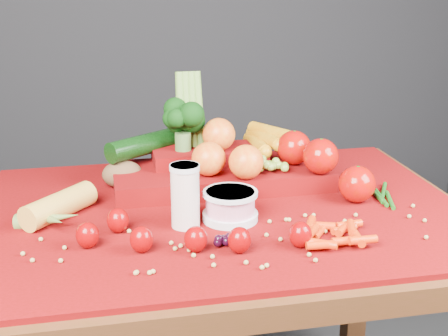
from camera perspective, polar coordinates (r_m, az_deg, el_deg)
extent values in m
cube|color=#39220D|center=(1.40, 0.17, -5.09)|extent=(1.10, 0.80, 0.05)
cube|color=#39220D|center=(1.86, -17.09, -12.67)|extent=(0.06, 0.06, 0.70)
cube|color=#39220D|center=(1.99, 12.00, -10.00)|extent=(0.06, 0.06, 0.70)
cube|color=#6A0308|center=(1.39, 0.17, -3.93)|extent=(1.05, 0.75, 0.01)
cylinder|color=beige|center=(1.28, -3.57, -2.56)|extent=(0.06, 0.06, 0.13)
cylinder|color=silver|center=(1.26, -3.63, 0.06)|extent=(0.06, 0.06, 0.01)
cylinder|color=silver|center=(1.33, 0.57, -4.42)|extent=(0.12, 0.12, 0.02)
cylinder|color=pink|center=(1.32, 0.58, -3.13)|extent=(0.10, 0.10, 0.05)
cylinder|color=silver|center=(1.31, 0.58, -2.32)|extent=(0.12, 0.12, 0.01)
ellipsoid|color=#7B0000|center=(1.28, -9.69, -4.74)|extent=(0.04, 0.04, 0.05)
cone|color=#0F450C|center=(1.27, -9.75, -3.72)|extent=(0.03, 0.03, 0.01)
ellipsoid|color=#7B0000|center=(1.23, -12.38, -6.02)|extent=(0.04, 0.04, 0.05)
cone|color=#0F450C|center=(1.22, -12.46, -4.96)|extent=(0.03, 0.03, 0.01)
ellipsoid|color=#7B0000|center=(1.19, -7.55, -6.49)|extent=(0.04, 0.04, 0.05)
cone|color=#0F450C|center=(1.18, -7.60, -5.41)|extent=(0.03, 0.03, 0.01)
ellipsoid|color=#7B0000|center=(1.18, -2.61, -6.53)|extent=(0.04, 0.04, 0.05)
cone|color=#0F450C|center=(1.17, -2.62, -5.44)|extent=(0.03, 0.03, 0.01)
ellipsoid|color=#7B0000|center=(1.18, 1.42, -6.60)|extent=(0.04, 0.04, 0.05)
cone|color=#0F450C|center=(1.17, 1.42, -5.51)|extent=(0.03, 0.03, 0.01)
ellipsoid|color=#7B0000|center=(1.21, 6.99, -6.06)|extent=(0.04, 0.04, 0.05)
cone|color=#0F450C|center=(1.20, 7.04, -4.99)|extent=(0.03, 0.03, 0.01)
cylinder|color=gold|center=(1.38, -14.85, -3.34)|extent=(0.16, 0.17, 0.06)
ellipsoid|color=#513421|center=(1.52, -9.27, -0.56)|extent=(0.10, 0.07, 0.07)
cube|color=#6A0308|center=(1.52, -0.25, -0.75)|extent=(0.52, 0.22, 0.04)
cube|color=#6A0308|center=(1.55, -1.34, 1.19)|extent=(0.28, 0.12, 0.03)
sphere|color=#A50008|center=(1.48, 8.83, 1.06)|extent=(0.08, 0.08, 0.08)
sphere|color=#A50008|center=(1.44, 12.06, -1.44)|extent=(0.08, 0.08, 0.08)
sphere|color=#A50008|center=(1.54, 6.41, 1.86)|extent=(0.08, 0.08, 0.08)
sphere|color=red|center=(1.45, -1.41, 0.84)|extent=(0.08, 0.08, 0.08)
sphere|color=red|center=(1.43, 2.03, 0.55)|extent=(0.08, 0.08, 0.08)
sphere|color=red|center=(1.52, -0.48, 3.09)|extent=(0.08, 0.08, 0.08)
cylinder|color=gold|center=(1.59, 2.33, 1.62)|extent=(0.06, 0.15, 0.04)
cylinder|color=gold|center=(1.59, 3.03, 2.17)|extent=(0.04, 0.14, 0.04)
cylinder|color=gold|center=(1.60, 3.74, 2.73)|extent=(0.07, 0.15, 0.04)
cylinder|color=gold|center=(1.60, 4.27, 3.27)|extent=(0.09, 0.14, 0.04)
cylinder|color=#3F662D|center=(1.53, -3.77, 2.46)|extent=(0.04, 0.04, 0.04)
cylinder|color=olive|center=(1.56, -4.02, 4.72)|extent=(0.03, 0.06, 0.22)
cylinder|color=olive|center=(1.56, -3.43, 4.75)|extent=(0.02, 0.06, 0.22)
cylinder|color=olive|center=(1.56, -2.85, 4.78)|extent=(0.02, 0.06, 0.22)
cylinder|color=olive|center=(1.56, -2.27, 4.81)|extent=(0.03, 0.06, 0.22)
cylinder|color=black|center=(1.57, -6.67, 2.29)|extent=(0.24, 0.18, 0.05)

